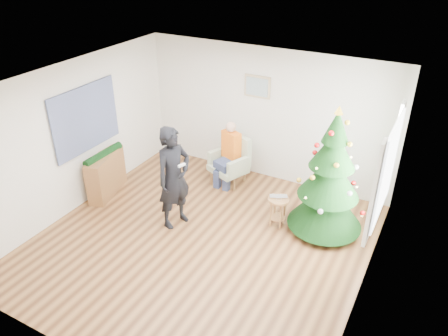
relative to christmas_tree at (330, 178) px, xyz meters
The scene contains 19 objects.
floor 2.30m from the christmas_tree, 142.09° to the right, with size 5.00×5.00×0.00m, color brown.
ceiling 2.62m from the christmas_tree, 142.09° to the right, with size 5.00×5.00×0.00m, color white.
wall_back 2.07m from the christmas_tree, 143.04° to the left, with size 5.00×5.00×0.00m, color silver.
wall_front 4.12m from the christmas_tree, 113.41° to the right, with size 5.00×5.00×0.00m, color silver.
wall_left 4.33m from the christmas_tree, 162.90° to the right, with size 5.00×5.00×0.00m, color silver.
wall_right 1.57m from the christmas_tree, 55.70° to the right, with size 5.00×5.00×0.00m, color silver.
window_panel 1.02m from the christmas_tree, 17.96° to the right, with size 0.04×1.30×1.40m, color white.
curtains 0.99m from the christmas_tree, 18.58° to the right, with size 0.05×1.75×1.50m.
christmas_tree is the anchor object (origin of this frame).
stool 1.06m from the christmas_tree, 160.68° to the right, with size 0.36×0.36×0.53m.
laptop 0.90m from the christmas_tree, 160.68° to the right, with size 0.29×0.19×0.02m, color silver.
armchair 2.29m from the christmas_tree, 162.83° to the left, with size 0.82×0.81×0.96m.
seated_person 2.24m from the christmas_tree, 164.11° to the left, with size 0.48×0.61×1.26m.
standing_man 2.49m from the christmas_tree, 156.15° to the right, with size 0.65×0.42×1.77m, color black.
game_controller 2.34m from the christmas_tree, 153.60° to the right, with size 0.04×0.13×0.04m, color white.
console 4.09m from the christmas_tree, 168.29° to the right, with size 0.30×1.00×0.80m, color brown.
garland 4.05m from the christmas_tree, 168.29° to the right, with size 0.14×0.14×0.90m, color black.
tapestry 4.24m from the christmas_tree, 166.65° to the right, with size 0.03×1.50×1.15m, color black.
framed_picture 2.35m from the christmas_tree, 146.96° to the left, with size 0.52×0.05×0.42m.
Camera 1 is at (2.98, -4.74, 4.46)m, focal length 35.00 mm.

